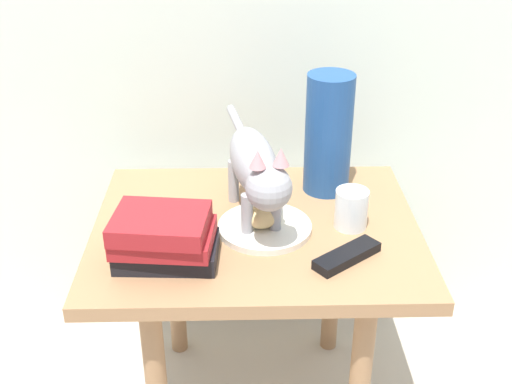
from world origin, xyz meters
TOP-DOWN VIEW (x-y plane):
  - side_table at (0.00, 0.00)m, footprint 0.69×0.55m
  - plate at (0.02, -0.02)m, footprint 0.20×0.20m
  - bread_roll at (0.02, -0.03)m, footprint 0.10×0.10m
  - cat at (0.00, 0.01)m, footprint 0.14×0.47m
  - book_stack at (-0.18, -0.13)m, footprint 0.20×0.16m
  - green_vase at (0.17, 0.16)m, footprint 0.11×0.11m
  - candle_jar at (0.20, -0.01)m, footprint 0.07×0.07m
  - tv_remote at (0.17, -0.14)m, footprint 0.15×0.13m

SIDE VIEW (x-z plane):
  - side_table at x=0.00m, z-range 0.18..0.70m
  - plate at x=0.02m, z-range 0.52..0.54m
  - tv_remote at x=0.17m, z-range 0.52..0.54m
  - candle_jar at x=0.20m, z-range 0.52..0.60m
  - bread_roll at x=0.02m, z-range 0.54..0.59m
  - book_stack at x=-0.18m, z-range 0.52..0.63m
  - cat at x=0.00m, z-range 0.54..0.77m
  - green_vase at x=0.17m, z-range 0.52..0.80m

